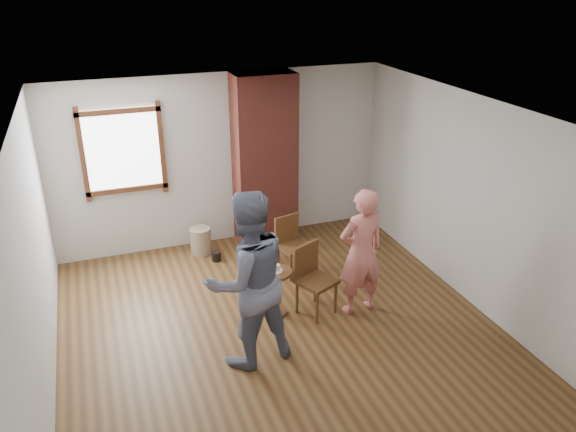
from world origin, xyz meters
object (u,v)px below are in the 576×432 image
object	(u,v)px
dining_chair_right	(312,275)
person_pink	(361,252)
man	(247,280)
dining_chair_left	(291,242)
side_table	(275,285)
stoneware_crock	(201,240)

from	to	relation	value
dining_chair_right	person_pink	world-z (taller)	person_pink
man	person_pink	bearing A→B (deg)	-174.71
dining_chair_left	dining_chair_right	world-z (taller)	dining_chair_right
dining_chair_right	man	bearing A→B (deg)	-172.24
dining_chair_right	person_pink	distance (m)	0.66
side_table	stoneware_crock	bearing A→B (deg)	105.46
side_table	dining_chair_left	bearing A→B (deg)	59.33
stoneware_crock	dining_chair_right	xyz separation A→B (m)	(0.98, -2.01, 0.30)
dining_chair_right	stoneware_crock	bearing A→B (deg)	91.24
dining_chair_right	man	size ratio (longest dim) A/B	0.45
man	person_pink	distance (m)	1.62
dining_chair_left	dining_chair_right	distance (m)	1.01
dining_chair_left	person_pink	bearing A→B (deg)	-83.40
stoneware_crock	person_pink	size ratio (longest dim) A/B	0.25
man	stoneware_crock	bearing A→B (deg)	-100.97
stoneware_crock	person_pink	xyz separation A→B (m)	(1.52, -2.20, 0.61)
dining_chair_left	man	xyz separation A→B (m)	(-1.09, -1.64, 0.52)
dining_chair_left	man	world-z (taller)	man
stoneware_crock	dining_chair_right	bearing A→B (deg)	-64.07
person_pink	dining_chair_right	bearing A→B (deg)	-23.65
man	person_pink	world-z (taller)	man
stoneware_crock	side_table	bearing A→B (deg)	-74.54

